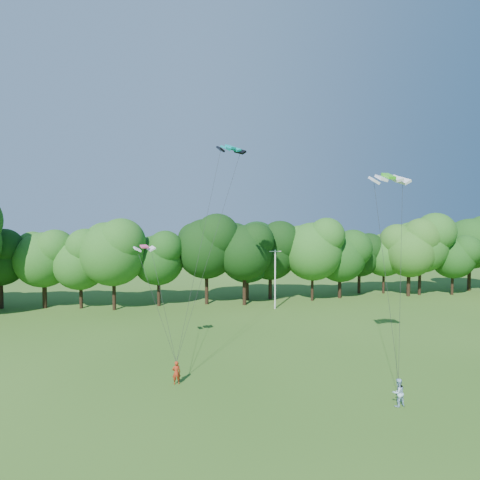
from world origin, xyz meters
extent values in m
cylinder|color=silver|center=(6.76, 31.40, 3.77)|extent=(0.19, 0.19, 7.54)
cube|color=silver|center=(6.76, 31.40, 7.35)|extent=(1.51, 0.15, 0.08)
imported|color=#A72F15|center=(-6.06, 11.45, 0.80)|extent=(0.63, 0.45, 1.60)
imported|color=#A4C8E4|center=(7.05, 5.81, 0.85)|extent=(0.90, 0.75, 1.69)
cube|color=#059B9A|center=(-0.64, 21.33, 18.22)|extent=(3.00, 2.18, 0.60)
cube|color=#3DCB1E|center=(8.59, 9.72, 14.33)|extent=(2.71, 1.34, 0.56)
cube|color=#EC417D|center=(-8.38, 16.14, 9.20)|extent=(1.80, 1.26, 0.25)
cylinder|color=#332013|center=(4.40, 37.42, 2.17)|extent=(0.46, 0.46, 4.34)
ellipsoid|color=black|center=(4.40, 37.42, 7.89)|extent=(8.68, 8.68, 9.47)
cylinder|color=#392616|center=(28.52, 35.41, 2.02)|extent=(0.42, 0.42, 4.04)
ellipsoid|color=#2E601D|center=(28.52, 35.41, 7.34)|extent=(8.07, 8.07, 8.81)
camera|label=1|loc=(-6.50, -14.06, 11.21)|focal=28.00mm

